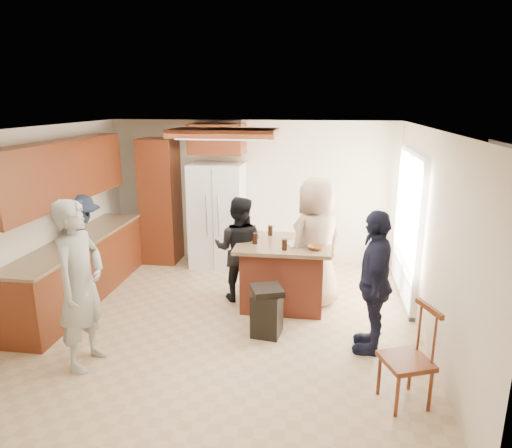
# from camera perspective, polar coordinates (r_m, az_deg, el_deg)

# --- Properties ---
(person_front_left) EXTENTS (0.56, 0.73, 1.86)m
(person_front_left) POSITION_cam_1_polar(r_m,az_deg,el_deg) (5.23, -21.09, -7.12)
(person_front_left) COLOR gray
(person_front_left) RESTS_ON ground
(person_behind_left) EXTENTS (0.78, 0.51, 1.53)m
(person_behind_left) POSITION_cam_1_polar(r_m,az_deg,el_deg) (6.54, -2.14, -3.15)
(person_behind_left) COLOR black
(person_behind_left) RESTS_ON ground
(person_behind_right) EXTENTS (1.06, 1.04, 1.84)m
(person_behind_right) POSITION_cam_1_polar(r_m,az_deg,el_deg) (6.33, 7.53, -2.43)
(person_behind_right) COLOR tan
(person_behind_right) RESTS_ON ground
(person_side_right) EXTENTS (0.62, 1.04, 1.68)m
(person_side_right) POSITION_cam_1_polar(r_m,az_deg,el_deg) (5.37, 14.59, -7.02)
(person_side_right) COLOR #181A30
(person_side_right) RESTS_ON ground
(person_counter) EXTENTS (0.80, 1.10, 1.54)m
(person_counter) POSITION_cam_1_polar(r_m,az_deg,el_deg) (7.08, -20.85, -2.67)
(person_counter) COLOR #192133
(person_counter) RESTS_ON ground
(left_cabinetry) EXTENTS (0.64, 3.00, 2.30)m
(left_cabinetry) POSITION_cam_1_polar(r_m,az_deg,el_deg) (6.97, -21.78, -1.47)
(left_cabinetry) COLOR maroon
(left_cabinetry) RESTS_ON ground
(back_wall_units) EXTENTS (1.80, 0.60, 2.45)m
(back_wall_units) POSITION_cam_1_polar(r_m,az_deg,el_deg) (8.10, -10.17, 4.70)
(back_wall_units) COLOR maroon
(back_wall_units) RESTS_ON ground
(refrigerator) EXTENTS (0.90, 0.76, 1.80)m
(refrigerator) POSITION_cam_1_polar(r_m,az_deg,el_deg) (7.92, -4.79, 1.09)
(refrigerator) COLOR white
(refrigerator) RESTS_ON ground
(kitchen_island) EXTENTS (1.28, 1.03, 0.93)m
(kitchen_island) POSITION_cam_1_polar(r_m,az_deg,el_deg) (6.46, 3.41, -6.16)
(kitchen_island) COLOR #A5412A
(kitchen_island) RESTS_ON ground
(island_items) EXTENTS (1.00, 0.72, 0.15)m
(island_items) POSITION_cam_1_polar(r_m,az_deg,el_deg) (6.20, 5.39, -2.28)
(island_items) COLOR silver
(island_items) RESTS_ON kitchen_island
(trash_bin) EXTENTS (0.46, 0.46, 0.63)m
(trash_bin) POSITION_cam_1_polar(r_m,az_deg,el_deg) (5.72, 1.38, -10.79)
(trash_bin) COLOR black
(trash_bin) RESTS_ON ground
(spindle_chair) EXTENTS (0.55, 0.55, 0.99)m
(spindle_chair) POSITION_cam_1_polar(r_m,az_deg,el_deg) (4.71, 18.48, -15.86)
(spindle_chair) COLOR maroon
(spindle_chair) RESTS_ON ground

